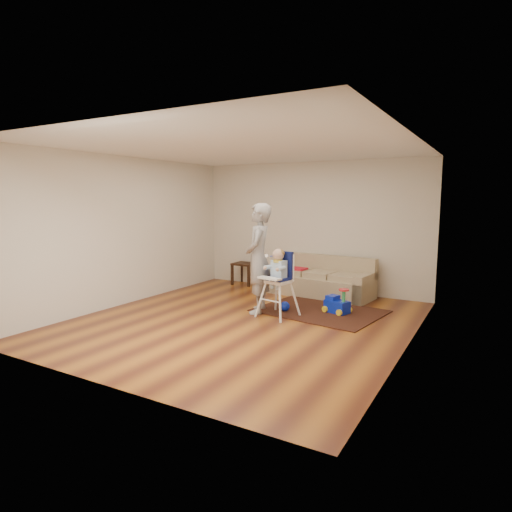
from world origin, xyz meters
The scene contains 9 objects.
ground centered at (0.00, 0.00, 0.00)m, with size 5.50×5.50×0.00m, color #4F2212.
room_envelope centered at (0.00, 0.53, 1.88)m, with size 5.04×5.52×2.72m.
sofa centered at (0.42, 2.30, 0.39)m, with size 2.11×1.03×0.79m.
side_table centered at (-1.50, 2.55, 0.25)m, with size 0.49×0.49×0.49m, color black, non-canonical shape.
area_rug centered at (0.84, 1.16, 0.01)m, with size 2.02×1.51×0.02m, color black.
ride_on_toy centered at (1.15, 1.17, 0.23)m, with size 0.39×0.28×0.43m, color #0C24C1, non-canonical shape.
toy_ball centered at (0.33, 0.82, 0.10)m, with size 0.17×0.17×0.17m, color #0C24C1.
high_chair centered at (0.36, 0.50, 0.55)m, with size 0.62×0.62×1.14m.
adult centered at (-0.06, 0.59, 0.93)m, with size 0.68×0.45×1.86m, color gray.
Camera 1 is at (3.45, -5.66, 1.94)m, focal length 30.00 mm.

